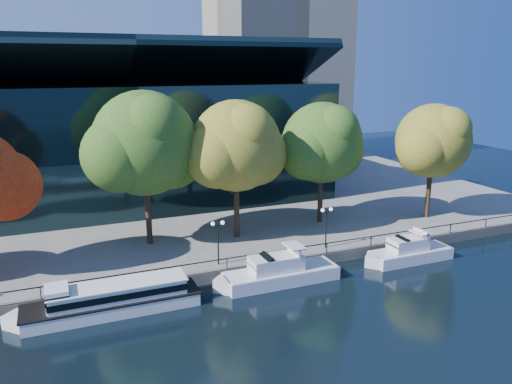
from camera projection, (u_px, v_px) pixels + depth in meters
name	position (u px, v px, depth m)	size (l,w,h in m)	color
ground	(240.00, 295.00, 40.93)	(160.00, 160.00, 0.00)	black
promenade	(153.00, 189.00, 73.38)	(90.00, 67.08, 1.00)	slate
railing	(227.00, 259.00, 43.36)	(88.20, 0.08, 0.99)	black
convention_building	(127.00, 141.00, 65.80)	(50.00, 24.57, 21.43)	black
tour_boat	(108.00, 299.00, 37.71)	(14.29, 3.19, 2.71)	white
cruiser_near	(277.00, 272.00, 42.85)	(11.18, 2.88, 3.24)	silver
cruiser_far	(408.00, 252.00, 47.66)	(9.23, 2.56, 3.02)	silver
tree_2	(147.00, 145.00, 47.40)	(12.53, 10.27, 15.08)	black
tree_3	(238.00, 148.00, 49.39)	(11.38, 9.33, 14.06)	black
tree_4	(324.00, 144.00, 54.46)	(11.06, 9.07, 13.46)	black
tree_5	(434.00, 142.00, 56.29)	(10.46, 8.58, 13.15)	black
lamp_1	(218.00, 233.00, 43.84)	(1.26, 0.36, 4.03)	black
lamp_2	(326.00, 218.00, 47.88)	(1.26, 0.36, 4.03)	black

